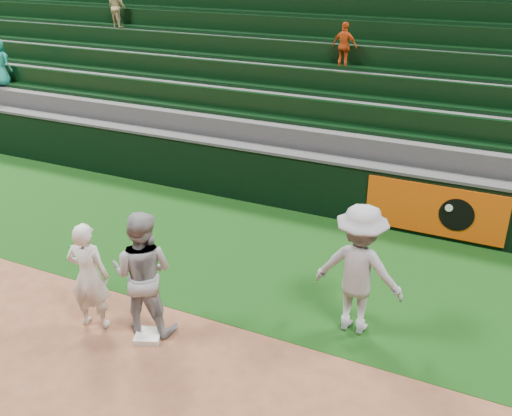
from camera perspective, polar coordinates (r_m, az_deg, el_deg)
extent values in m
plane|color=brown|center=(8.42, -10.34, -13.44)|extent=(70.00, 70.00, 0.00)
cube|color=black|center=(10.55, -1.05, -4.41)|extent=(36.00, 4.20, 0.01)
cube|color=silver|center=(8.55, -10.74, -12.46)|extent=(0.47, 0.47, 0.08)
imported|color=silver|center=(8.58, -16.38, -6.54)|extent=(0.69, 0.54, 1.68)
imported|color=#95979F|center=(8.25, -11.26, -6.41)|extent=(1.05, 0.90, 1.89)
imported|color=#999CA6|center=(8.20, 10.25, -6.11)|extent=(1.29, 0.76, 1.98)
cube|color=black|center=(12.11, 3.53, 2.68)|extent=(36.00, 0.35, 1.20)
cube|color=#D84C0A|center=(11.27, 17.44, -0.22)|extent=(2.60, 0.05, 1.00)
cylinder|color=black|center=(11.22, 19.41, -0.65)|extent=(0.64, 0.02, 0.64)
cylinder|color=white|center=(11.16, 18.73, 0.00)|extent=(0.14, 0.02, 0.14)
cube|color=#424244|center=(11.89, 3.61, 5.45)|extent=(36.00, 0.40, 0.06)
cube|color=#3A3A3C|center=(12.66, 4.79, 4.74)|extent=(36.00, 0.85, 1.65)
cube|color=black|center=(12.56, 5.39, 9.71)|extent=(36.00, 0.14, 0.50)
cube|color=black|center=(12.47, 5.08, 8.59)|extent=(36.00, 0.45, 0.08)
cube|color=#3A3A3C|center=(13.34, 6.14, 6.77)|extent=(36.00, 0.85, 2.10)
cube|color=black|center=(13.24, 6.78, 12.43)|extent=(36.00, 0.14, 0.50)
cube|color=black|center=(13.13, 6.48, 11.40)|extent=(36.00, 0.45, 0.08)
cube|color=#3A3A3C|center=(14.05, 7.36, 8.60)|extent=(36.00, 0.85, 2.55)
cube|color=black|center=(13.95, 8.05, 14.88)|extent=(36.00, 0.14, 0.50)
cube|color=black|center=(13.82, 7.77, 13.92)|extent=(36.00, 0.45, 0.08)
cube|color=#3A3A3C|center=(14.78, 8.47, 10.25)|extent=(36.00, 0.85, 3.00)
cube|color=black|center=(14.68, 9.22, 17.08)|extent=(36.00, 0.14, 0.50)
cube|color=black|center=(14.55, 8.96, 16.19)|extent=(36.00, 0.45, 0.08)
cube|color=#3A3A3C|center=(15.52, 9.48, 11.74)|extent=(36.00, 0.85, 3.45)
cube|color=black|center=(15.45, 10.31, 19.07)|extent=(36.00, 0.14, 0.50)
cube|color=black|center=(15.30, 10.06, 18.24)|extent=(36.00, 0.45, 0.08)
cube|color=#3A3A3C|center=(16.27, 10.42, 13.09)|extent=(36.00, 0.85, 3.90)
cube|color=#3A3A3C|center=(17.04, 11.28, 14.31)|extent=(36.00, 0.85, 4.35)
imported|color=#188878|center=(17.25, -24.23, 13.14)|extent=(0.64, 0.44, 1.26)
imported|color=#C44412|center=(13.54, 8.85, 15.72)|extent=(0.65, 0.36, 1.05)
imported|color=tan|center=(17.49, -13.74, 18.97)|extent=(0.65, 0.57, 1.13)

